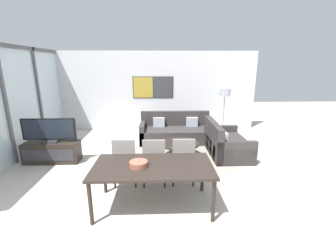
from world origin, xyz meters
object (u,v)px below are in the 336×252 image
at_px(tv_console, 52,152).
at_px(television, 49,130).
at_px(dining_table, 153,169).
at_px(sofa_side, 224,144).
at_px(dining_chair_centre, 154,160).
at_px(floor_lamp, 225,97).
at_px(coffee_table, 179,146).
at_px(dining_chair_right, 183,159).
at_px(fruit_bowl, 138,164).
at_px(dining_chair_left, 125,160).
at_px(sofa_main, 176,132).

relative_size(tv_console, television, 1.02).
bearing_deg(dining_table, sofa_side, 50.63).
relative_size(dining_chair_centre, floor_lamp, 0.60).
relative_size(dining_table, floor_lamp, 1.18).
relative_size(coffee_table, dining_chair_right, 1.02).
bearing_deg(coffee_table, television, -177.06).
xyz_separation_m(tv_console, fruit_bowl, (2.30, -1.93, 0.54)).
relative_size(dining_chair_left, fruit_bowl, 3.34).
height_order(dining_chair_centre, fruit_bowl, dining_chair_centre).
height_order(dining_chair_left, dining_chair_right, same).
distance_m(tv_console, dining_chair_left, 2.30).
height_order(tv_console, dining_chair_right, dining_chair_right).
height_order(sofa_side, dining_chair_left, dining_chair_left).
bearing_deg(sofa_main, sofa_side, -44.38).
xyz_separation_m(sofa_side, dining_table, (-1.83, -2.23, 0.40)).
height_order(fruit_bowl, floor_lamp, floor_lamp).
bearing_deg(dining_chair_centre, dining_chair_right, 2.54).
bearing_deg(sofa_main, tv_console, -154.09).
xyz_separation_m(coffee_table, dining_chair_right, (-0.05, -1.34, 0.23)).
height_order(television, floor_lamp, floor_lamp).
relative_size(dining_chair_centre, dining_chair_right, 1.00).
bearing_deg(dining_chair_left, coffee_table, 48.58).
relative_size(tv_console, dining_chair_left, 1.32).
xyz_separation_m(television, dining_chair_left, (1.96, -1.17, -0.28)).
distance_m(sofa_main, dining_table, 3.49).
bearing_deg(dining_chair_centre, dining_chair_left, 177.52).
xyz_separation_m(dining_chair_left, floor_lamp, (2.67, 2.69, 0.86)).
height_order(television, coffee_table, television).
bearing_deg(sofa_side, sofa_main, 45.62).
xyz_separation_m(television, sofa_side, (4.36, 0.34, -0.53)).
bearing_deg(floor_lamp, dining_chair_left, -134.72).
relative_size(dining_chair_centre, fruit_bowl, 3.34).
relative_size(coffee_table, dining_chair_left, 1.02).
relative_size(dining_chair_right, floor_lamp, 0.60).
bearing_deg(dining_chair_left, fruit_bowl, -65.92).
bearing_deg(television, dining_chair_left, -30.90).
distance_m(dining_chair_centre, fruit_bowl, 0.81).
relative_size(sofa_main, dining_chair_left, 2.24).
relative_size(sofa_main, sofa_side, 1.40).
xyz_separation_m(television, sofa_main, (3.14, 1.53, -0.53)).
xyz_separation_m(dining_chair_left, dining_chair_centre, (0.57, -0.02, 0.00)).
bearing_deg(coffee_table, dining_chair_right, -92.07).
height_order(dining_chair_right, fruit_bowl, dining_chair_right).
relative_size(sofa_side, dining_chair_left, 1.60).
relative_size(tv_console, dining_chair_centre, 1.32).
height_order(coffee_table, fruit_bowl, fruit_bowl).
height_order(television, sofa_side, television).
relative_size(coffee_table, dining_chair_centre, 1.02).
bearing_deg(dining_chair_centre, television, 154.62).
bearing_deg(dining_chair_left, sofa_main, 66.42).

